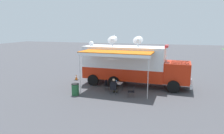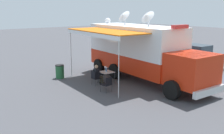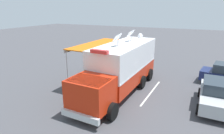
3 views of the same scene
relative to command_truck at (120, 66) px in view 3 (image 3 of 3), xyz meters
name	(u,v)px [view 3 (image 3 of 3)]	position (x,y,z in m)	size (l,w,h in m)	color
ground_plane	(125,87)	(-0.06, -0.75, -1.95)	(100.00, 100.00, 0.00)	#47474C
lot_stripe	(151,92)	(-2.20, -0.73, -1.94)	(0.12, 4.80, 0.01)	silver
command_truck	(120,66)	(0.00, 0.00, 0.00)	(5.09, 9.58, 4.53)	red
folding_table	(99,75)	(2.27, -0.76, -1.27)	(0.83, 0.83, 0.73)	silver
water_bottle	(99,73)	(2.24, -0.83, -1.11)	(0.07, 0.07, 0.22)	#4C99D8
folding_chair_at_table	(91,75)	(3.07, -0.84, -1.43)	(0.50, 0.50, 0.87)	black
folding_chair_beside_table	(104,74)	(2.24, -1.61, -1.43)	(0.50, 0.50, 0.87)	black
folding_chair_spare_by_truck	(78,81)	(3.29, 0.71, -1.43)	(0.56, 0.56, 0.87)	black
seated_responder	(93,74)	(2.88, -0.83, -1.30)	(0.67, 0.57, 1.25)	black
trash_bin	(97,66)	(4.06, -3.63, -1.49)	(0.57, 0.57, 0.91)	#235B33
traffic_cone	(145,68)	(-0.28, -5.65, -1.67)	(0.36, 0.36, 0.58)	black
car_behind_truck	(216,95)	(-6.35, -0.21, -1.07)	(2.06, 4.22, 1.76)	#B2B5BA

